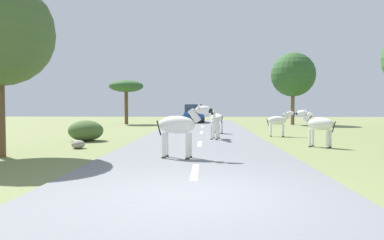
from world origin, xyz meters
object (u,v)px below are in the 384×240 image
at_px(zebra_2, 180,126).
at_px(tree_3, 293,75).
at_px(car_0, 193,114).
at_px(zebra_0, 215,121).
at_px(zebra_3, 216,118).
at_px(tree_6, 126,87).
at_px(rock_1, 78,144).
at_px(bush_1, 86,131).
at_px(zebra_4, 279,121).
at_px(zebra_1, 318,124).

height_order(zebra_2, tree_3, tree_3).
distance_m(zebra_2, car_0, 22.59).
xyz_separation_m(zebra_0, car_0, (-1.68, 16.68, -0.05)).
height_order(zebra_3, tree_6, tree_6).
xyz_separation_m(zebra_2, tree_6, (-6.34, 19.79, 2.31)).
distance_m(tree_3, tree_6, 14.70).
bearing_deg(rock_1, zebra_0, 32.32).
height_order(tree_6, bush_1, tree_6).
height_order(zebra_4, tree_6, tree_6).
distance_m(zebra_3, car_0, 13.21).
bearing_deg(tree_3, zebra_3, -124.76).
bearing_deg(bush_1, zebra_1, -11.19).
height_order(zebra_0, zebra_2, zebra_2).
xyz_separation_m(zebra_3, rock_1, (-5.47, -6.96, -0.77)).
bearing_deg(rock_1, car_0, 79.70).
bearing_deg(zebra_1, tree_3, 29.62).
bearing_deg(tree_3, zebra_1, -100.94).
xyz_separation_m(tree_6, bush_1, (1.55, -14.50, -2.87)).
distance_m(zebra_1, zebra_2, 6.16).
bearing_deg(zebra_0, rock_1, 42.97).
bearing_deg(tree_6, zebra_1, -55.02).
height_order(zebra_1, car_0, car_0).
bearing_deg(tree_3, bush_1, -132.62).
bearing_deg(zebra_3, rock_1, -162.87).
relative_size(zebra_0, tree_3, 0.24).
height_order(zebra_1, tree_3, tree_3).
height_order(zebra_0, tree_3, tree_3).
height_order(zebra_0, zebra_3, zebra_3).
height_order(zebra_2, zebra_4, zebra_2).
bearing_deg(zebra_1, zebra_3, 72.31).
bearing_deg(zebra_3, zebra_4, -59.64).
relative_size(car_0, bush_1, 2.78).
xyz_separation_m(car_0, rock_1, (-3.64, -20.05, -0.69)).
bearing_deg(zebra_0, zebra_3, -81.70).
bearing_deg(car_0, zebra_1, 102.36).
bearing_deg(car_0, zebra_2, 87.19).
bearing_deg(zebra_0, zebra_1, 157.50).
bearing_deg(rock_1, bush_1, 104.04).
height_order(zebra_0, bush_1, zebra_0).
distance_m(car_0, bush_1, 17.84).
bearing_deg(zebra_4, bush_1, -67.16).
bearing_deg(zebra_3, car_0, 63.22).
height_order(zebra_0, rock_1, zebra_0).
distance_m(zebra_3, bush_1, 7.47).
bearing_deg(rock_1, tree_3, 53.81).
relative_size(zebra_0, tree_6, 0.38).
xyz_separation_m(zebra_0, zebra_4, (3.44, 2.06, -0.06)).
distance_m(tree_3, bush_1, 19.76).
bearing_deg(rock_1, zebra_3, 51.85).
bearing_deg(zebra_0, zebra_4, -138.39).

